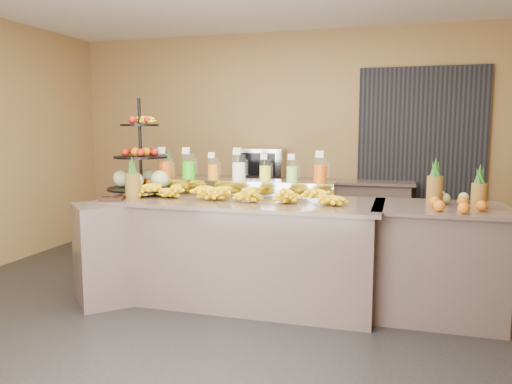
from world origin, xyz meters
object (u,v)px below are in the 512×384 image
at_px(banana_heap, 230,191).
at_px(right_fruit_pile, 454,199).
at_px(oven_warmer, 261,163).
at_px(pitcher_tray, 239,188).
at_px(fruit_stand, 145,170).
at_px(condiment_caddy, 112,199).

height_order(banana_heap, right_fruit_pile, right_fruit_pile).
relative_size(banana_heap, right_fruit_pile, 4.60).
bearing_deg(oven_warmer, banana_heap, -87.89).
distance_m(pitcher_tray, banana_heap, 0.32).
bearing_deg(oven_warmer, fruit_stand, -115.48).
distance_m(condiment_caddy, oven_warmer, 2.44).
relative_size(condiment_caddy, oven_warmer, 0.35).
distance_m(pitcher_tray, right_fruit_pile, 1.92).
distance_m(banana_heap, condiment_caddy, 1.06).
height_order(condiment_caddy, right_fruit_pile, right_fruit_pile).
bearing_deg(fruit_stand, pitcher_tray, 18.05).
xyz_separation_m(pitcher_tray, banana_heap, (0.02, -0.32, 0.01)).
bearing_deg(banana_heap, condiment_caddy, -161.93).
distance_m(banana_heap, right_fruit_pile, 1.89).
bearing_deg(right_fruit_pile, oven_warmer, 138.37).
bearing_deg(pitcher_tray, fruit_stand, -170.00).
distance_m(pitcher_tray, condiment_caddy, 1.18).
relative_size(condiment_caddy, right_fruit_pile, 0.44).
height_order(banana_heap, fruit_stand, fruit_stand).
xyz_separation_m(pitcher_tray, right_fruit_pile, (1.91, -0.24, 0.00)).
relative_size(banana_heap, fruit_stand, 2.27).
height_order(fruit_stand, oven_warmer, fruit_stand).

